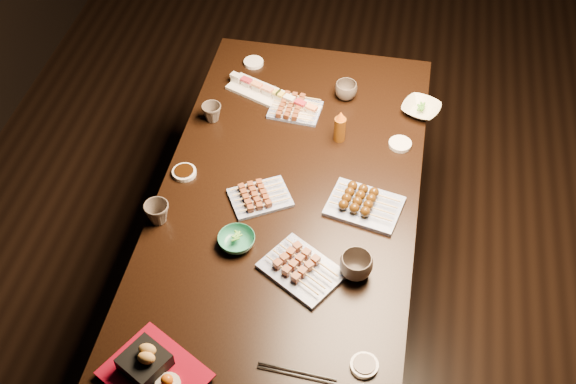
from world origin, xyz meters
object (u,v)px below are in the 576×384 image
object	(u,v)px
dining_table	(286,270)
sushi_platter_far	(273,94)
tempura_tray	(153,369)
condiment_bottle	(340,126)
edamame_bowl_cream	(421,109)
teacup_mid_right	(356,266)
teacup_near_left	(157,213)
yakitori_plate_right	(302,266)
teacup_far_left	(212,113)
yakitori_plate_center	(260,194)
edamame_bowl_green	(237,241)
yakitori_plate_left	(295,106)
teacup_far_right	(346,91)

from	to	relation	value
dining_table	sushi_platter_far	distance (m)	0.69
tempura_tray	condiment_bottle	xyz separation A→B (m)	(0.38, 1.07, 0.02)
dining_table	edamame_bowl_cream	world-z (taller)	edamame_bowl_cream
teacup_mid_right	condiment_bottle	world-z (taller)	condiment_bottle
edamame_bowl_cream	condiment_bottle	bearing A→B (deg)	-144.52
teacup_near_left	condiment_bottle	bearing A→B (deg)	43.01
yakitori_plate_right	teacup_far_left	world-z (taller)	teacup_far_left
sushi_platter_far	yakitori_plate_center	size ratio (longest dim) A/B	1.93
dining_table	yakitori_plate_center	bearing A→B (deg)	175.37
edamame_bowl_green	teacup_mid_right	bearing A→B (deg)	-6.48
dining_table	teacup_far_left	world-z (taller)	teacup_far_left
yakitori_plate_right	yakitori_plate_left	bearing A→B (deg)	133.72
yakitori_plate_right	teacup_near_left	world-z (taller)	teacup_near_left
teacup_mid_right	tempura_tray	bearing A→B (deg)	-137.88
sushi_platter_far	dining_table	bearing A→B (deg)	127.86
sushi_platter_far	yakitori_plate_left	world-z (taller)	yakitori_plate_left
tempura_tray	condiment_bottle	bearing A→B (deg)	99.40
edamame_bowl_cream	teacup_mid_right	world-z (taller)	teacup_mid_right
dining_table	edamame_bowl_cream	size ratio (longest dim) A/B	12.66
sushi_platter_far	yakitori_plate_right	bearing A→B (deg)	129.78
yakitori_plate_right	tempura_tray	bearing A→B (deg)	-96.23
edamame_bowl_green	dining_table	bearing A→B (deg)	56.76
yakitori_plate_right	teacup_near_left	bearing A→B (deg)	-161.31
edamame_bowl_cream	teacup_mid_right	xyz separation A→B (m)	(-0.15, -0.81, 0.02)
sushi_platter_far	teacup_near_left	size ratio (longest dim) A/B	4.61
teacup_mid_right	teacup_far_left	world-z (taller)	teacup_mid_right
edamame_bowl_cream	sushi_platter_far	bearing A→B (deg)	-177.23
condiment_bottle	yakitori_plate_left	bearing A→B (deg)	147.10
teacup_far_right	edamame_bowl_green	bearing A→B (deg)	-107.51
yakitori_plate_left	edamame_bowl_green	size ratio (longest dim) A/B	1.59
dining_table	teacup_far_right	xyz separation A→B (m)	(0.13, 0.61, 0.41)
yakitori_plate_center	teacup_near_left	distance (m)	0.35
edamame_bowl_cream	condiment_bottle	xyz separation A→B (m)	(-0.29, -0.21, 0.05)
yakitori_plate_left	edamame_bowl_cream	xyz separation A→B (m)	(0.48, 0.08, -0.01)
yakitori_plate_right	condiment_bottle	bearing A→B (deg)	118.90
yakitori_plate_center	yakitori_plate_left	distance (m)	0.47
yakitori_plate_left	teacup_far_left	world-z (taller)	teacup_far_left
teacup_mid_right	condiment_bottle	bearing A→B (deg)	102.70
teacup_far_left	edamame_bowl_cream	bearing A→B (deg)	13.63
tempura_tray	sushi_platter_far	bearing A→B (deg)	114.84
teacup_mid_right	teacup_far_right	size ratio (longest dim) A/B	1.19
edamame_bowl_green	teacup_mid_right	distance (m)	0.40
teacup_near_left	teacup_far_right	size ratio (longest dim) A/B	0.96
condiment_bottle	yakitori_plate_right	bearing A→B (deg)	-92.95
yakitori_plate_center	teacup_mid_right	size ratio (longest dim) A/B	1.92
tempura_tray	teacup_far_left	world-z (taller)	tempura_tray
yakitori_plate_left	edamame_bowl_cream	distance (m)	0.49
yakitori_plate_right	teacup_far_left	distance (m)	0.79
yakitori_plate_center	teacup_mid_right	world-z (taller)	teacup_mid_right
teacup_mid_right	teacup_far_right	bearing A→B (deg)	99.69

